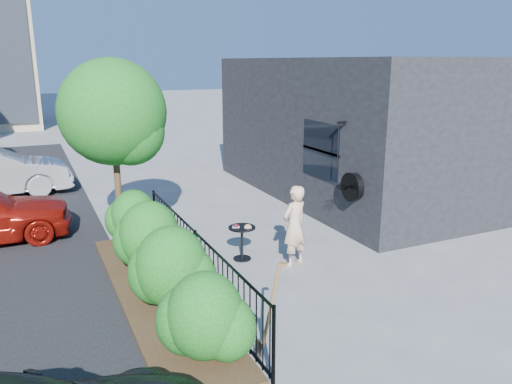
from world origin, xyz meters
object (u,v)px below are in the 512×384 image
woman (294,226)px  shovel (269,315)px  patio_tree (117,119)px  cafe_table (242,237)px

woman → shovel: 3.20m
patio_tree → shovel: 5.65m
patio_tree → woman: patio_tree is taller
cafe_table → shovel: size_ratio=0.55×
woman → shovel: woman is taller
woman → shovel: (-1.85, -2.60, -0.21)m
patio_tree → cafe_table: (2.00, -1.84, -2.28)m
cafe_table → patio_tree: bearing=137.5°
cafe_table → shovel: bearing=-107.3°
patio_tree → cafe_table: bearing=-42.5°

